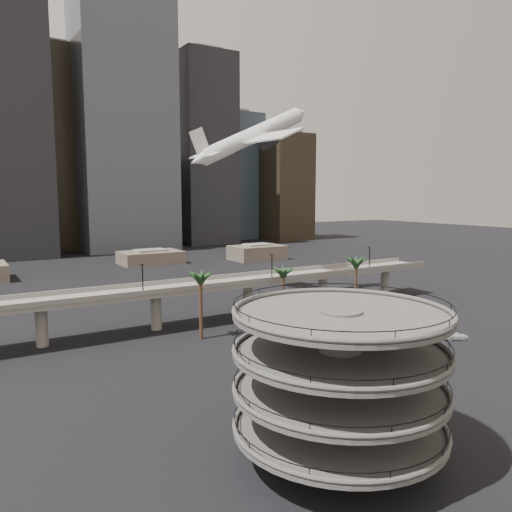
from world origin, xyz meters
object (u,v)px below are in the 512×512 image
overpass (204,289)px  car_c (455,336)px  parking_ramp (340,371)px  airborne_jet (253,136)px  car_b (378,343)px  car_a (281,380)px

overpass → car_c: bearing=-46.1°
overpass → car_c: overpass is taller
parking_ramp → airborne_jet: (33.23, 71.95, 32.49)m
parking_ramp → car_b: (32.37, 26.29, -9.11)m
car_b → overpass: bearing=29.0°
airborne_jet → car_b: (-0.86, -45.66, -41.61)m
overpass → airborne_jet: 42.44m
overpass → car_b: bearing=-59.4°
car_b → car_c: car_b is taller
airborne_jet → car_c: (15.49, -50.01, -41.62)m
car_c → airborne_jet: bearing=41.5°
car_a → airborne_jet: bearing=-45.1°
overpass → parking_ramp: bearing=-102.4°
overpass → car_c: 51.90m
parking_ramp → airborne_jet: bearing=65.2°
overpass → car_b: size_ratio=29.70×
airborne_jet → overpass: bearing=-151.7°
airborne_jet → car_a: size_ratio=8.75×
airborne_jet → car_a: 71.03m
car_a → car_b: bearing=-95.5°
parking_ramp → car_a: 23.68m
airborne_jet → car_b: size_ratio=8.49×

